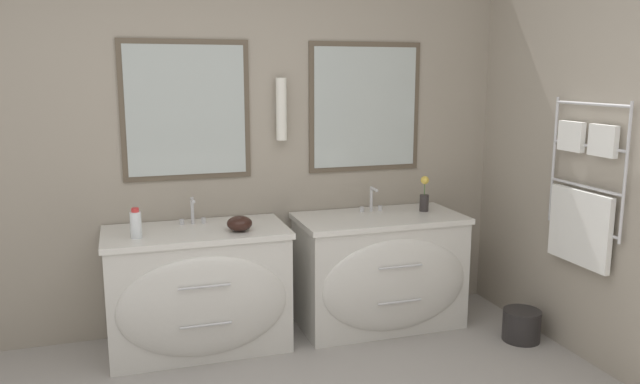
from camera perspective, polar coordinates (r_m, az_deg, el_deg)
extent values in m
cube|color=#9E9384|center=(4.25, -9.29, 4.71)|extent=(5.66, 0.06, 2.60)
cube|color=brown|center=(4.17, -12.14, 7.30)|extent=(0.83, 0.02, 0.91)
cube|color=#B2BCBA|center=(4.16, -12.13, 7.29)|extent=(0.76, 0.01, 0.84)
cube|color=brown|center=(4.47, 4.14, 7.73)|extent=(0.83, 0.02, 0.91)
cube|color=#B2BCBA|center=(4.46, 4.19, 7.72)|extent=(0.76, 0.01, 0.84)
cylinder|color=white|center=(4.23, -3.56, 7.56)|extent=(0.07, 0.07, 0.42)
cube|color=silver|center=(4.28, -3.71, 7.60)|extent=(0.05, 0.02, 0.08)
cube|color=#9E9384|center=(4.09, 23.41, 3.73)|extent=(0.06, 3.98, 2.60)
cylinder|color=silver|center=(3.80, 26.15, 1.49)|extent=(0.02, 0.02, 0.79)
cylinder|color=silver|center=(4.24, 20.59, 2.78)|extent=(0.02, 0.02, 0.79)
cylinder|color=silver|center=(3.98, 23.61, 7.38)|extent=(0.02, 0.60, 0.02)
cylinder|color=silver|center=(4.00, 23.35, 3.90)|extent=(0.02, 0.60, 0.02)
cylinder|color=silver|center=(4.03, 23.09, 0.46)|extent=(0.02, 0.60, 0.02)
cylinder|color=silver|center=(4.08, 22.84, -2.91)|extent=(0.02, 0.60, 0.02)
cube|color=white|center=(4.07, 22.64, -3.01)|extent=(0.04, 0.50, 0.45)
cube|color=white|center=(3.89, 24.46, 4.29)|extent=(0.04, 0.20, 0.18)
cube|color=white|center=(4.08, 22.00, 4.74)|extent=(0.04, 0.20, 0.18)
cube|color=silver|center=(4.11, -11.08, -8.90)|extent=(1.11, 0.56, 0.74)
ellipsoid|color=silver|center=(3.84, -10.57, -10.27)|extent=(1.02, 0.12, 0.62)
cube|color=silver|center=(3.99, -11.28, -3.63)|extent=(1.14, 0.59, 0.04)
ellipsoid|color=white|center=(3.97, -11.23, -3.92)|extent=(0.35, 0.31, 0.06)
cylinder|color=silver|center=(3.73, -10.51, -8.53)|extent=(0.30, 0.01, 0.01)
cylinder|color=silver|center=(3.81, -10.38, -11.90)|extent=(0.30, 0.01, 0.01)
cube|color=silver|center=(4.41, 5.38, -7.34)|extent=(1.11, 0.56, 0.74)
ellipsoid|color=silver|center=(4.17, 6.91, -8.47)|extent=(1.02, 0.12, 0.62)
cube|color=silver|center=(4.31, 5.47, -2.41)|extent=(1.14, 0.59, 0.04)
ellipsoid|color=white|center=(4.28, 5.62, -2.67)|extent=(0.35, 0.31, 0.06)
cylinder|color=silver|center=(4.06, 7.38, -6.80)|extent=(0.30, 0.01, 0.01)
cylinder|color=silver|center=(4.14, 7.30, -9.94)|extent=(0.30, 0.01, 0.01)
cylinder|color=silver|center=(4.12, -11.59, -1.68)|extent=(0.02, 0.02, 0.18)
cylinder|color=silver|center=(4.05, -11.55, -0.75)|extent=(0.02, 0.10, 0.02)
cylinder|color=silver|center=(4.13, -12.52, -2.69)|extent=(0.03, 0.03, 0.04)
cylinder|color=silver|center=(4.14, -10.59, -2.57)|extent=(0.03, 0.03, 0.04)
cylinder|color=silver|center=(4.42, 4.71, -0.63)|extent=(0.02, 0.02, 0.18)
cylinder|color=silver|center=(4.36, 4.97, 0.24)|extent=(0.02, 0.10, 0.02)
cylinder|color=silver|center=(4.41, 3.86, -1.58)|extent=(0.03, 0.03, 0.04)
cylinder|color=silver|center=(4.46, 5.53, -1.46)|extent=(0.03, 0.03, 0.04)
cylinder|color=silver|center=(3.85, -16.48, -2.91)|extent=(0.07, 0.07, 0.16)
cylinder|color=red|center=(3.83, -16.56, -1.59)|extent=(0.04, 0.04, 0.02)
ellipsoid|color=black|center=(3.90, -7.37, -2.87)|extent=(0.16, 0.16, 0.10)
cylinder|color=#332D2D|center=(4.48, 9.50, -1.00)|extent=(0.06, 0.06, 0.12)
cylinder|color=#477238|center=(4.45, 9.54, 0.41)|extent=(0.01, 0.01, 0.11)
sphere|color=#E5BF47|center=(4.44, 9.56, 1.08)|extent=(0.06, 0.06, 0.06)
cylinder|color=#282626|center=(4.42, 17.94, -11.51)|extent=(0.25, 0.25, 0.21)
torus|color=#282626|center=(4.38, 18.02, -10.33)|extent=(0.25, 0.25, 0.01)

